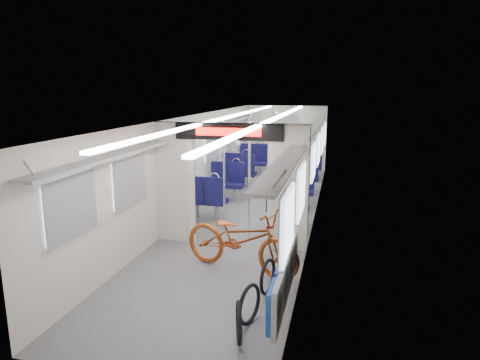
{
  "coord_description": "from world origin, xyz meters",
  "views": [
    {
      "loc": [
        1.97,
        -9.5,
        2.92
      ],
      "look_at": [
        0.14,
        -1.8,
        1.21
      ],
      "focal_mm": 32.0,
      "sensor_mm": 36.0,
      "label": 1
    }
  ],
  "objects_px": {
    "stanchion_near_left": "(224,176)",
    "bike_hoop_b": "(249,306)",
    "seat_bay_near_left": "(217,187)",
    "stanchion_far_right": "(276,155)",
    "bike_hoop_a": "(239,325)",
    "bike_hoop_c": "(268,278)",
    "seat_bay_far_left": "(247,163)",
    "seat_bay_far_right": "(305,167)",
    "seat_bay_near_right": "(292,194)",
    "stanchion_near_right": "(249,182)",
    "flip_bench": "(285,275)",
    "bicycle": "(241,239)",
    "stanchion_far_left": "(250,155)"
  },
  "relations": [
    {
      "from": "bicycle",
      "to": "flip_bench",
      "type": "xyz_separation_m",
      "value": [
        0.87,
        -1.27,
        0.04
      ]
    },
    {
      "from": "seat_bay_far_left",
      "to": "stanchion_far_right",
      "type": "relative_size",
      "value": 1.0
    },
    {
      "from": "seat_bay_far_right",
      "to": "stanchion_near_left",
      "type": "distance_m",
      "value": 4.82
    },
    {
      "from": "stanchion_near_left",
      "to": "stanchion_near_right",
      "type": "xyz_separation_m",
      "value": [
        0.6,
        -0.39,
        0.0
      ]
    },
    {
      "from": "bike_hoop_b",
      "to": "seat_bay_near_right",
      "type": "xyz_separation_m",
      "value": [
        -0.02,
        4.75,
        0.29
      ]
    },
    {
      "from": "bike_hoop_c",
      "to": "seat_bay_near_left",
      "type": "xyz_separation_m",
      "value": [
        -1.97,
        4.17,
        0.3
      ]
    },
    {
      "from": "seat_bay_near_left",
      "to": "stanchion_far_right",
      "type": "relative_size",
      "value": 0.91
    },
    {
      "from": "bicycle",
      "to": "seat_bay_near_right",
      "type": "xyz_separation_m",
      "value": [
        0.46,
        3.22,
        -0.01
      ]
    },
    {
      "from": "seat_bay_near_left",
      "to": "stanchion_near_left",
      "type": "relative_size",
      "value": 0.91
    },
    {
      "from": "bike_hoop_a",
      "to": "stanchion_near_left",
      "type": "relative_size",
      "value": 0.22
    },
    {
      "from": "bike_hoop_c",
      "to": "stanchion_near_right",
      "type": "height_order",
      "value": "stanchion_near_right"
    },
    {
      "from": "seat_bay_far_left",
      "to": "stanchion_near_left",
      "type": "bearing_deg",
      "value": -82.87
    },
    {
      "from": "bike_hoop_c",
      "to": "seat_bay_far_right",
      "type": "distance_m",
      "value": 7.22
    },
    {
      "from": "bike_hoop_a",
      "to": "stanchion_near_left",
      "type": "xyz_separation_m",
      "value": [
        -1.24,
        3.86,
        0.92
      ]
    },
    {
      "from": "bike_hoop_a",
      "to": "flip_bench",
      "type": "bearing_deg",
      "value": 57.71
    },
    {
      "from": "flip_bench",
      "to": "seat_bay_near_right",
      "type": "relative_size",
      "value": 1.09
    },
    {
      "from": "bicycle",
      "to": "bike_hoop_a",
      "type": "distance_m",
      "value": 2.03
    },
    {
      "from": "stanchion_near_right",
      "to": "bike_hoop_c",
      "type": "bearing_deg",
      "value": -71.11
    },
    {
      "from": "flip_bench",
      "to": "stanchion_near_right",
      "type": "bearing_deg",
      "value": 111.07
    },
    {
      "from": "stanchion_near_left",
      "to": "flip_bench",
      "type": "bearing_deg",
      "value": -62.14
    },
    {
      "from": "stanchion_far_right",
      "to": "flip_bench",
      "type": "bearing_deg",
      "value": -80.18
    },
    {
      "from": "stanchion_near_left",
      "to": "stanchion_far_right",
      "type": "height_order",
      "value": "same"
    },
    {
      "from": "bike_hoop_b",
      "to": "seat_bay_near_right",
      "type": "distance_m",
      "value": 4.76
    },
    {
      "from": "bike_hoop_a",
      "to": "seat_bay_far_left",
      "type": "relative_size",
      "value": 0.22
    },
    {
      "from": "bike_hoop_b",
      "to": "bike_hoop_c",
      "type": "height_order",
      "value": "bike_hoop_c"
    },
    {
      "from": "bicycle",
      "to": "seat_bay_far_left",
      "type": "relative_size",
      "value": 0.89
    },
    {
      "from": "seat_bay_near_left",
      "to": "stanchion_far_right",
      "type": "xyz_separation_m",
      "value": [
        1.21,
        1.5,
        0.6
      ]
    },
    {
      "from": "bike_hoop_a",
      "to": "seat_bay_near_left",
      "type": "distance_m",
      "value": 5.75
    },
    {
      "from": "bike_hoop_a",
      "to": "seat_bay_near_left",
      "type": "xyz_separation_m",
      "value": [
        -1.85,
        5.43,
        0.32
      ]
    },
    {
      "from": "bike_hoop_c",
      "to": "stanchion_near_left",
      "type": "bearing_deg",
      "value": 117.63
    },
    {
      "from": "bike_hoop_a",
      "to": "seat_bay_far_right",
      "type": "distance_m",
      "value": 8.48
    },
    {
      "from": "seat_bay_far_left",
      "to": "stanchion_far_left",
      "type": "xyz_separation_m",
      "value": [
        0.55,
        -2.05,
        0.58
      ]
    },
    {
      "from": "bike_hoop_c",
      "to": "stanchion_far_right",
      "type": "xyz_separation_m",
      "value": [
        -0.77,
        5.68,
        0.91
      ]
    },
    {
      "from": "bicycle",
      "to": "seat_bay_far_left",
      "type": "xyz_separation_m",
      "value": [
        -1.41,
        6.81,
        0.03
      ]
    },
    {
      "from": "bike_hoop_a",
      "to": "stanchion_near_right",
      "type": "bearing_deg",
      "value": 100.33
    },
    {
      "from": "bike_hoop_c",
      "to": "seat_bay_far_left",
      "type": "relative_size",
      "value": 0.23
    },
    {
      "from": "bike_hoop_b",
      "to": "flip_bench",
      "type": "bearing_deg",
      "value": 33.48
    },
    {
      "from": "seat_bay_near_right",
      "to": "stanchion_near_left",
      "type": "height_order",
      "value": "stanchion_near_left"
    },
    {
      "from": "seat_bay_far_right",
      "to": "seat_bay_near_left",
      "type": "bearing_deg",
      "value": -121.56
    },
    {
      "from": "bike_hoop_b",
      "to": "bike_hoop_c",
      "type": "relative_size",
      "value": 0.99
    },
    {
      "from": "bicycle",
      "to": "bike_hoop_a",
      "type": "relative_size",
      "value": 4.05
    },
    {
      "from": "stanchion_near_right",
      "to": "stanchion_far_right",
      "type": "relative_size",
      "value": 1.0
    },
    {
      "from": "bike_hoop_c",
      "to": "seat_bay_near_left",
      "type": "height_order",
      "value": "seat_bay_near_left"
    },
    {
      "from": "seat_bay_near_left",
      "to": "seat_bay_near_right",
      "type": "height_order",
      "value": "seat_bay_near_left"
    },
    {
      "from": "stanchion_near_left",
      "to": "bike_hoop_b",
      "type": "bearing_deg",
      "value": -69.7
    },
    {
      "from": "seat_bay_near_right",
      "to": "stanchion_far_left",
      "type": "xyz_separation_m",
      "value": [
        -1.32,
        1.54,
        0.62
      ]
    },
    {
      "from": "bike_hoop_a",
      "to": "bike_hoop_c",
      "type": "bearing_deg",
      "value": 84.43
    },
    {
      "from": "seat_bay_near_left",
      "to": "seat_bay_far_left",
      "type": "distance_m",
      "value": 3.34
    },
    {
      "from": "bike_hoop_c",
      "to": "seat_bay_far_right",
      "type": "bearing_deg",
      "value": 90.83
    },
    {
      "from": "bike_hoop_a",
      "to": "seat_bay_near_right",
      "type": "distance_m",
      "value": 5.19
    }
  ]
}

